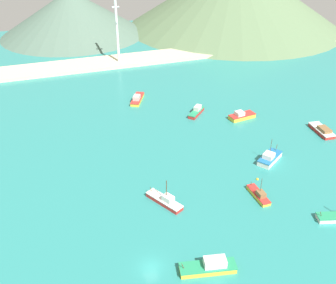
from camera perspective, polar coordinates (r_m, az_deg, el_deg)
The scene contains 13 objects.
ground at distance 95.43m, azimuth -7.68°, elevation -4.65°, with size 260.00×280.00×0.50m.
fishing_boat_2 at distance 85.19m, azimuth -0.42°, elevation -8.40°, with size 6.28×9.07×6.26m.
fishing_boat_3 at distance 118.83m, azimuth 21.27°, elevation 1.57°, with size 3.99×9.04×1.96m.
fishing_boat_4 at distance 101.49m, azimuth 14.38°, elevation -2.22°, with size 8.34×7.04×6.52m.
fishing_boat_6 at distance 89.17m, azimuth 12.91°, elevation -7.40°, with size 2.05×7.28×5.24m.
fishing_boat_7 at distance 121.22m, azimuth 4.12°, elevation 4.39°, with size 7.07×7.01×2.45m.
fishing_boat_8 at distance 129.72m, azimuth -4.43°, elevation 6.20°, with size 6.75×9.75×2.37m.
fishing_boat_9 at distance 72.44m, azimuth 5.99°, elevation -17.34°, with size 10.33×4.77×2.61m.
fishing_boat_11 at distance 120.31m, azimuth 10.52°, elevation 3.71°, with size 8.37×4.21×2.48m.
buoy_0 at distance 94.74m, azimuth 12.70°, elevation -5.24°, with size 0.61×0.61×0.61m.
beach_strip at distance 162.16m, azimuth -13.48°, elevation 10.51°, with size 247.00×14.21×1.20m, color beige.
hill_central at distance 205.48m, azimuth -13.69°, elevation 17.60°, with size 69.27×69.27×20.90m.
radio_tower at distance 159.13m, azimuth -7.34°, elevation 15.71°, with size 2.70×2.16×27.04m.
Camera 1 is at (-12.91, -46.90, 54.76)m, focal length 42.46 mm.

